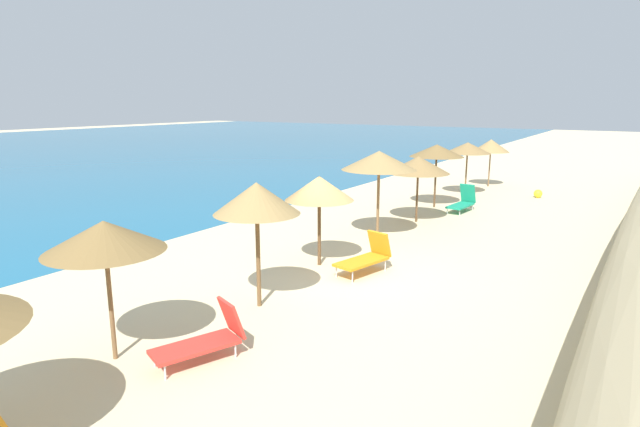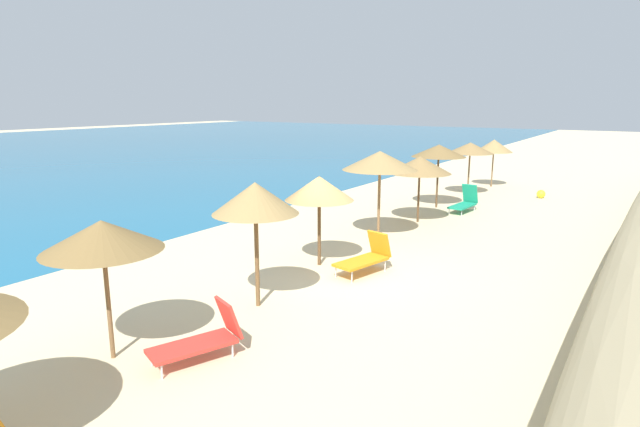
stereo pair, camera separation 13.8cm
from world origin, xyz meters
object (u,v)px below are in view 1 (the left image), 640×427
at_px(beach_umbrella_7, 418,165).
at_px(lounge_chair_3, 206,338).
at_px(beach_umbrella_5, 319,188).
at_px(lounge_chair_4, 463,202).
at_px(beach_umbrella_8, 437,151).
at_px(beach_umbrella_4, 257,199).
at_px(beach_ball, 538,194).
at_px(lounge_chair_1, 366,257).
at_px(beach_umbrella_10, 491,146).
at_px(beach_umbrella_6, 379,161).
at_px(beach_umbrella_9, 468,148).
at_px(beach_umbrella_3, 104,236).

relative_size(beach_umbrella_7, lounge_chair_3, 1.45).
xyz_separation_m(beach_umbrella_5, lounge_chair_4, (9.33, -1.19, -1.78)).
relative_size(beach_umbrella_7, beach_umbrella_8, 0.92).
distance_m(beach_umbrella_4, beach_ball, 17.96).
distance_m(lounge_chair_1, beach_ball, 14.36).
relative_size(beach_umbrella_4, beach_umbrella_10, 1.11).
relative_size(beach_umbrella_6, lounge_chair_3, 1.70).
xyz_separation_m(beach_umbrella_6, beach_umbrella_7, (3.02, -0.17, -0.44)).
relative_size(beach_umbrella_10, beach_ball, 6.41).
distance_m(beach_umbrella_8, beach_ball, 6.30).
height_order(beach_umbrella_8, beach_umbrella_9, beach_umbrella_8).
bearing_deg(beach_umbrella_8, beach_umbrella_6, -177.81).
distance_m(lounge_chair_4, beach_ball, 5.44).
bearing_deg(beach_umbrella_8, lounge_chair_1, -170.67).
relative_size(beach_umbrella_6, lounge_chair_1, 1.67).
height_order(beach_umbrella_4, beach_umbrella_6, beach_umbrella_6).
xyz_separation_m(beach_umbrella_7, beach_umbrella_8, (3.06, 0.40, 0.26)).
distance_m(beach_umbrella_5, beach_umbrella_8, 9.55).
relative_size(beach_umbrella_5, beach_umbrella_6, 0.86).
xyz_separation_m(beach_umbrella_7, lounge_chair_1, (-6.39, -1.15, -1.74)).
bearing_deg(beach_umbrella_4, beach_ball, -9.18).
bearing_deg(beach_umbrella_10, lounge_chair_1, -176.37).
bearing_deg(lounge_chair_1, beach_umbrella_3, 89.52).
height_order(beach_umbrella_8, lounge_chair_3, beach_umbrella_8).
height_order(beach_umbrella_7, beach_umbrella_9, beach_umbrella_9).
bearing_deg(beach_ball, lounge_chair_1, 172.54).
xyz_separation_m(lounge_chair_3, lounge_chair_4, (15.02, 0.02, 0.01)).
bearing_deg(lounge_chair_1, beach_umbrella_5, 17.16).
bearing_deg(beach_umbrella_8, beach_umbrella_5, -179.30).
relative_size(beach_umbrella_6, beach_umbrella_10, 1.16).
height_order(beach_umbrella_4, beach_umbrella_5, beach_umbrella_4).
distance_m(beach_umbrella_9, lounge_chair_3, 19.01).
distance_m(beach_umbrella_6, lounge_chair_4, 6.37).
bearing_deg(beach_umbrella_4, lounge_chair_4, -3.34).
distance_m(beach_umbrella_3, beach_umbrella_8, 16.10).
height_order(beach_umbrella_10, lounge_chair_1, beach_umbrella_10).
bearing_deg(beach_umbrella_6, lounge_chair_4, -10.39).
relative_size(beach_umbrella_3, lounge_chair_1, 1.44).
distance_m(beach_umbrella_4, beach_umbrella_9, 16.44).
height_order(beach_umbrella_10, lounge_chair_4, beach_umbrella_10).
bearing_deg(beach_umbrella_6, beach_ball, -16.31).
xyz_separation_m(beach_umbrella_3, lounge_chair_4, (15.88, -1.38, -1.86)).
relative_size(beach_umbrella_6, beach_umbrella_8, 1.08).
relative_size(beach_umbrella_5, lounge_chair_1, 1.44).
bearing_deg(beach_umbrella_6, lounge_chair_1, -158.57).
relative_size(beach_umbrella_3, beach_umbrella_8, 0.93).
distance_m(beach_umbrella_10, beach_ball, 4.14).
bearing_deg(beach_umbrella_4, beach_umbrella_3, 169.00).
xyz_separation_m(beach_umbrella_5, beach_umbrella_6, (3.46, -0.12, 0.44)).
bearing_deg(beach_umbrella_9, beach_umbrella_3, 179.10).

